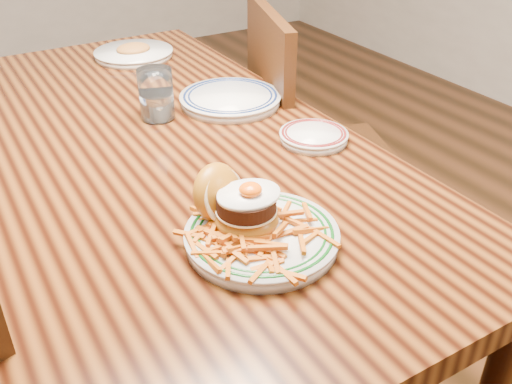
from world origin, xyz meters
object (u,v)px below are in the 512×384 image
table (156,174)px  main_plate (254,224)px  side_plate (314,136)px  chair_right (307,150)px

table → main_plate: size_ratio=5.77×
side_plate → main_plate: bearing=-148.1°
table → chair_right: (0.56, 0.16, -0.16)m
side_plate → table: bearing=140.8°
chair_right → side_plate: 0.50m
chair_right → side_plate: bearing=73.7°
main_plate → side_plate: main_plate is taller
table → main_plate: 0.46m
table → main_plate: (0.00, -0.45, 0.12)m
table → chair_right: 0.60m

